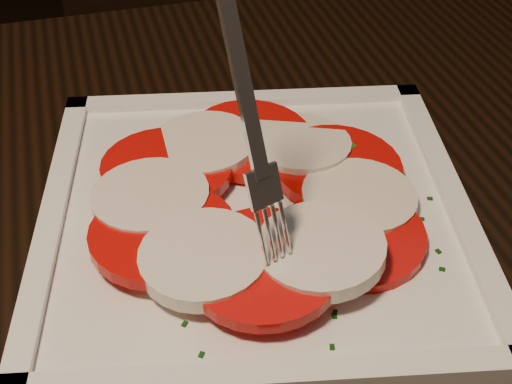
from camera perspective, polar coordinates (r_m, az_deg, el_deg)
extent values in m
cube|color=black|center=(0.46, 8.84, -7.58)|extent=(1.26, 0.89, 0.04)
cube|color=black|center=(1.23, -6.74, 9.41)|extent=(0.49, 0.49, 0.04)
cylinder|color=black|center=(1.27, -14.65, -4.69)|extent=(0.04, 0.04, 0.41)
cylinder|color=black|center=(1.23, 1.87, -4.64)|extent=(0.04, 0.04, 0.41)
cylinder|color=black|center=(1.54, -12.25, 4.66)|extent=(0.04, 0.04, 0.41)
cylinder|color=black|center=(1.51, 1.29, 4.90)|extent=(0.04, 0.04, 0.41)
cube|color=white|center=(0.46, 0.00, -2.17)|extent=(0.30, 0.30, 0.01)
cylinder|color=red|center=(0.43, 7.81, -3.58)|extent=(0.09, 0.09, 0.01)
cylinder|color=white|center=(0.46, 8.23, -0.52)|extent=(0.07, 0.07, 0.01)
cylinder|color=red|center=(0.48, 6.53, 1.96)|extent=(0.09, 0.09, 0.01)
cylinder|color=white|center=(0.50, 3.39, 3.75)|extent=(0.07, 0.07, 0.02)
cylinder|color=red|center=(0.50, -0.47, 4.23)|extent=(0.09, 0.09, 0.01)
cylinder|color=white|center=(0.49, -4.25, 3.70)|extent=(0.07, 0.07, 0.01)
cylinder|color=red|center=(0.47, -7.14, 1.89)|extent=(0.09, 0.09, 0.01)
cylinder|color=white|center=(0.45, -8.43, -0.49)|extent=(0.07, 0.07, 0.01)
cylinder|color=red|center=(0.42, -7.47, -3.29)|extent=(0.09, 0.09, 0.01)
cylinder|color=white|center=(0.40, -4.20, -5.26)|extent=(0.07, 0.07, 0.01)
cylinder|color=red|center=(0.40, 0.60, -5.94)|extent=(0.09, 0.09, 0.01)
cylinder|color=white|center=(0.40, 5.19, -4.60)|extent=(0.07, 0.07, 0.01)
cube|color=#235C0F|center=(0.49, 5.95, 3.12)|extent=(0.04, 0.03, 0.00)
cube|color=#235C0F|center=(0.40, 2.63, -6.28)|extent=(0.03, 0.01, 0.00)
cube|color=#235C0F|center=(0.41, -4.38, -4.40)|extent=(0.03, 0.02, 0.00)
cube|color=#235C0F|center=(0.48, 5.07, 3.08)|extent=(0.03, 0.04, 0.00)
cube|color=#235C0F|center=(0.48, -7.48, 2.00)|extent=(0.04, 0.03, 0.01)
cube|color=#235C0F|center=(0.41, 1.56, -5.13)|extent=(0.04, 0.02, 0.01)
cube|color=#235C0F|center=(0.40, -0.85, -6.40)|extent=(0.03, 0.03, 0.00)
cube|color=#235C0F|center=(0.48, 5.40, 2.48)|extent=(0.03, 0.04, 0.01)
cube|color=#235C0F|center=(0.50, -2.83, 4.10)|extent=(0.04, 0.03, 0.00)
cube|color=#235C0F|center=(0.41, 4.88, -5.30)|extent=(0.03, 0.03, 0.00)
cube|color=#0C380A|center=(0.50, 11.40, 2.03)|extent=(0.00, 0.00, 0.00)
cube|color=#0C380A|center=(0.41, 8.17, -6.77)|extent=(0.00, 0.00, 0.00)
cube|color=#0C380A|center=(0.51, 6.59, 3.76)|extent=(0.00, 0.00, 0.00)
cube|color=#0C380A|center=(0.52, 5.05, 4.76)|extent=(0.00, 0.00, 0.00)
cube|color=#0C380A|center=(0.44, 14.38, -4.63)|extent=(0.00, 0.00, 0.00)
cube|color=#0C380A|center=(0.43, 14.66, -6.00)|extent=(0.00, 0.00, 0.00)
cube|color=#0C380A|center=(0.48, 13.74, -0.52)|extent=(0.00, 0.00, 0.00)
cube|color=#0C380A|center=(0.44, 11.06, -4.42)|extent=(0.00, 0.00, 0.00)
cube|color=#0C380A|center=(0.39, 6.30, -9.84)|extent=(0.00, 0.00, 0.00)
cube|color=#0C380A|center=(0.39, -5.73, -10.46)|extent=(0.00, 0.00, 0.00)
cube|color=#0C380A|center=(0.43, 12.34, -5.36)|extent=(0.00, 0.00, 0.00)
cube|color=#0C380A|center=(0.51, 10.48, 3.05)|extent=(0.00, 0.00, 0.00)
cube|color=#0C380A|center=(0.38, 6.10, -12.23)|extent=(0.00, 0.00, 0.00)
cube|color=#0C380A|center=(0.46, 13.10, -2.12)|extent=(0.00, 0.00, 0.00)
cube|color=#0C380A|center=(0.40, 6.34, -9.55)|extent=(0.00, 0.00, 0.00)
cube|color=#0C380A|center=(0.38, -4.39, -12.85)|extent=(0.00, 0.00, 0.00)
cube|color=#0C380A|center=(0.39, 2.01, -10.72)|extent=(0.00, 0.00, 0.00)
cube|color=#0C380A|center=(0.48, -12.69, 0.46)|extent=(0.00, 0.00, 0.00)
cube|color=#0C380A|center=(0.44, -10.11, -4.20)|extent=(0.00, 0.00, 0.00)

